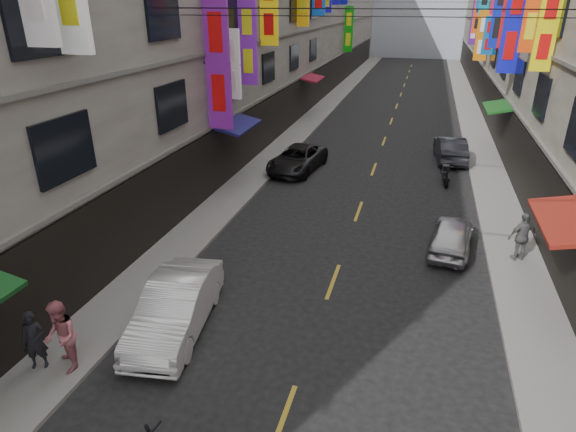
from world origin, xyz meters
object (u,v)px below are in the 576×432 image
Objects in this scene: scooter_far_right at (445,175)px; pedestrian_lfar at (61,337)px; car_right_mid at (452,235)px; car_left_far at (297,159)px; pedestrian_lnear at (34,340)px; car_right_far at (450,149)px; car_left_mid at (176,307)px; pedestrian_rfar at (522,237)px.

pedestrian_lfar is (-9.24, -16.68, 0.62)m from scooter_far_right.
scooter_far_right is 7.41m from car_right_mid.
pedestrian_lfar reaches higher than car_left_far.
pedestrian_lfar is (-1.55, -16.64, 0.42)m from car_left_far.
pedestrian_lnear is 0.73m from pedestrian_lfar.
car_right_far is (0.26, 11.42, 0.09)m from car_right_mid.
car_right_far is at bearing 34.35° from car_left_far.
pedestrian_lfar reaches higher than car_left_mid.
car_right_mid is at bearing 83.58° from car_right_far.
scooter_far_right is 0.50× the size of car_right_mid.
car_left_far is at bearing 129.70° from pedestrian_lfar.
pedestrian_lfar is (-9.55, -20.69, 0.37)m from car_right_far.
car_right_mid is 2.33m from pedestrian_rfar.
car_left_far is 16.72m from pedestrian_lfar.
pedestrian_lfar is at bearing 13.81° from pedestrian_rfar.
pedestrian_rfar is at bearing 82.68° from pedestrian_lfar.
car_left_mid is 0.96× the size of car_left_far.
car_right_far is 2.24× the size of pedestrian_lfar.
car_left_mid is at bearing 59.01° from scooter_far_right.
pedestrian_lfar is (-1.81, -2.29, 0.33)m from car_left_mid.
pedestrian_rfar reaches higher than car_left_mid.
car_left_far is 12.65m from pedestrian_rfar.
car_left_far is at bearing 55.56° from pedestrian_lnear.
pedestrian_lfar is at bearing 60.08° from car_right_far.
car_left_mid is 11.81m from pedestrian_rfar.
car_left_mid is 2.94m from pedestrian_lfar.
pedestrian_rfar is (2.02, -11.76, 0.31)m from car_right_far.
car_left_mid reaches higher than car_right_far.
car_right_far is 2.40× the size of pedestrian_rfar.
pedestrian_lnear is at bearing -144.26° from car_left_mid.
scooter_far_right is 19.08m from pedestrian_lfar.
car_left_mid is at bearing 62.03° from car_right_far.
car_left_far is at bearing -36.38° from car_right_mid.
scooter_far_right is at bearing 54.49° from car_left_mid.
pedestrian_lnear reaches higher than scooter_far_right.
car_left_far is 10.69m from car_right_mid.
car_right_mid is at bearing -36.10° from car_left_far.
car_left_mid is at bearing 96.76° from pedestrian_lfar.
car_left_mid is 14.35m from car_left_far.
scooter_far_right is 0.95× the size of pedestrian_lfar.
car_right_mid is 2.28× the size of pedestrian_lnear.
pedestrian_lnear is (-10.25, -20.81, 0.21)m from car_right_far.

